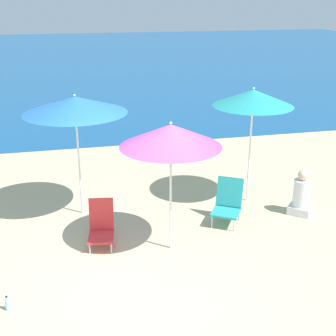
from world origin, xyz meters
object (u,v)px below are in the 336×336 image
(beach_chair_teal, at_px, (228,202))
(beach_chair_red, at_px, (101,225))
(beach_umbrella_purple, at_px, (171,136))
(person_seated_near, at_px, (301,196))
(beach_umbrella_teal, at_px, (253,98))
(water_bottle, at_px, (7,304))
(beach_umbrella_blue, at_px, (75,105))

(beach_chair_teal, bearing_deg, beach_chair_red, -140.72)
(beach_umbrella_purple, distance_m, beach_chair_teal, 2.08)
(beach_umbrella_purple, distance_m, person_seated_near, 3.17)
(beach_umbrella_teal, distance_m, beach_chair_teal, 2.00)
(beach_umbrella_purple, height_order, person_seated_near, beach_umbrella_purple)
(person_seated_near, bearing_deg, beach_chair_red, 136.69)
(water_bottle, bearing_deg, beach_umbrella_purple, 23.46)
(beach_umbrella_teal, relative_size, beach_chair_red, 3.05)
(beach_umbrella_purple, xyz_separation_m, water_bottle, (-2.46, -1.07, -1.83))
(beach_umbrella_blue, xyz_separation_m, water_bottle, (-1.14, -2.73, -2.00))
(beach_chair_red, relative_size, person_seated_near, 0.84)
(beach_umbrella_blue, bearing_deg, beach_umbrella_purple, -51.48)
(beach_umbrella_blue, xyz_separation_m, person_seated_near, (4.00, -0.99, -1.72))
(beach_umbrella_purple, bearing_deg, person_seated_near, 14.16)
(beach_umbrella_blue, distance_m, water_bottle, 3.57)
(beach_chair_teal, bearing_deg, beach_umbrella_purple, -118.27)
(person_seated_near, xyz_separation_m, water_bottle, (-5.14, -1.74, -0.29))
(beach_chair_red, bearing_deg, beach_chair_teal, 16.61)
(beach_umbrella_teal, bearing_deg, water_bottle, -149.94)
(beach_umbrella_purple, bearing_deg, beach_umbrella_blue, 128.52)
(beach_umbrella_purple, distance_m, beach_umbrella_blue, 2.13)
(person_seated_near, bearing_deg, water_bottle, 151.42)
(beach_umbrella_blue, bearing_deg, person_seated_near, -13.84)
(beach_umbrella_teal, bearing_deg, beach_umbrella_blue, 176.77)
(beach_umbrella_blue, relative_size, beach_chair_red, 3.03)
(beach_chair_red, bearing_deg, beach_umbrella_teal, 29.13)
(beach_umbrella_blue, distance_m, person_seated_near, 4.47)
(beach_umbrella_purple, distance_m, water_bottle, 3.25)
(water_bottle, bearing_deg, beach_umbrella_teal, 30.06)
(person_seated_near, bearing_deg, beach_umbrella_blue, 118.84)
(beach_umbrella_teal, relative_size, water_bottle, 10.80)
(beach_chair_red, bearing_deg, beach_umbrella_purple, -11.31)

